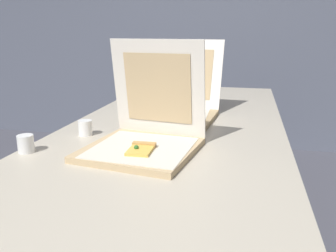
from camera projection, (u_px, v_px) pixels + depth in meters
name	position (u px, v px, depth m)	size (l,w,h in m)	color
wall_back	(220.00, 14.00, 3.36)	(10.00, 0.10, 2.60)	slate
table	(173.00, 137.00, 1.53)	(0.95, 2.43, 0.73)	#BCB29E
pizza_box_front	(145.00, 135.00, 1.23)	(0.41, 0.41, 0.38)	tan
pizza_box_middle	(177.00, 107.00, 1.70)	(0.40, 0.51, 0.37)	tan
cup_white_near_left	(26.00, 144.00, 1.21)	(0.06, 0.06, 0.06)	white
cup_white_near_center	(85.00, 128.00, 1.41)	(0.06, 0.06, 0.06)	white
cup_white_far	(144.00, 102.00, 1.92)	(0.06, 0.06, 0.06)	white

